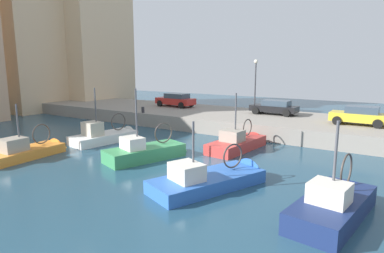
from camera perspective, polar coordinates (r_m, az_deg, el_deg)
water_surface at (r=19.49m, az=-0.19°, el=-5.97°), size 80.00×80.00×0.00m
quay_wall at (r=29.44m, az=12.02°, el=0.65°), size 9.00×56.00×1.20m
fishing_boat_green at (r=20.16m, az=-7.26°, el=-5.18°), size 5.81×3.43×5.06m
fishing_boat_blue at (r=15.67m, az=3.96°, el=-9.80°), size 6.53×4.19×4.11m
fishing_boat_navy at (r=13.84m, az=23.40°, el=-13.44°), size 5.78×2.65×4.48m
fishing_boat_white at (r=25.22m, az=-14.20°, el=-2.17°), size 5.80×2.80×4.86m
fishing_boat_red at (r=22.51m, az=8.16°, el=-3.53°), size 5.92×2.47×4.60m
fishing_boat_orange at (r=22.64m, az=-26.20°, el=-4.40°), size 5.65×2.06×4.11m
parked_car_red at (r=35.14m, az=-2.82°, el=4.62°), size 2.12×4.34×1.40m
parked_car_black at (r=30.34m, az=14.03°, el=3.27°), size 1.89×4.12×1.27m
parked_car_yellow at (r=27.15m, az=26.89°, el=1.73°), size 1.92×3.90×1.39m
mooring_bollard_mid at (r=30.87m, az=-8.45°, el=2.86°), size 0.28×0.28×0.55m
quay_streetlamp at (r=30.94m, az=10.87°, el=8.34°), size 0.36×0.36×4.83m
waterfront_building_west at (r=45.39m, az=-26.25°, el=15.46°), size 7.58×6.50×20.49m
waterfront_building_east_mid at (r=47.84m, az=-17.24°, el=17.47°), size 9.32×7.55×23.35m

